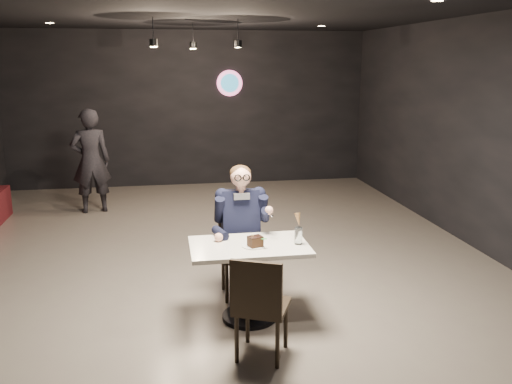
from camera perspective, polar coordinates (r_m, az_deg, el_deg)
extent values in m
plane|color=slate|center=(6.72, -4.71, -7.51)|extent=(9.00, 9.00, 0.00)
cube|color=black|center=(8.28, -6.42, 16.74)|extent=(1.40, 1.20, 0.36)
cube|color=white|center=(5.21, -0.73, -9.45)|extent=(1.10, 0.70, 0.75)
cube|color=black|center=(5.68, -1.61, -6.52)|extent=(0.42, 0.46, 0.92)
cube|color=black|center=(4.57, 0.63, -11.73)|extent=(0.57, 0.59, 0.92)
cube|color=black|center=(5.60, -1.63, -4.02)|extent=(0.60, 0.80, 1.44)
cylinder|color=white|center=(5.02, -0.28, -5.68)|extent=(0.22, 0.22, 0.01)
cube|color=black|center=(4.98, -0.07, -5.25)|extent=(0.15, 0.14, 0.09)
ellipsoid|color=#2A802F|center=(4.95, 0.86, -4.95)|extent=(0.05, 0.04, 0.01)
cylinder|color=silver|center=(5.08, 4.48, -4.61)|extent=(0.07, 0.07, 0.16)
cone|color=#B18C48|center=(5.03, 4.47, -2.89)|extent=(0.07, 0.07, 0.12)
imported|color=black|center=(9.16, -16.99, 3.14)|extent=(0.68, 0.51, 1.69)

